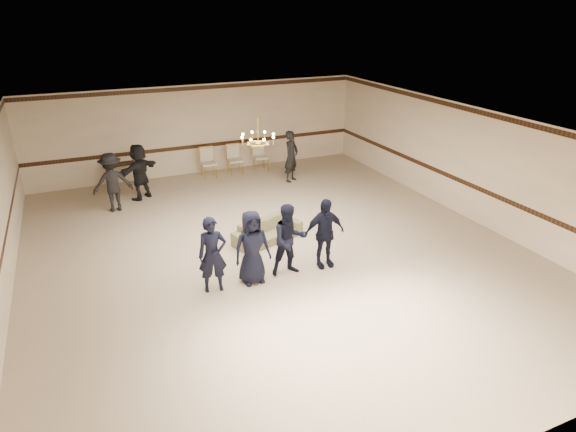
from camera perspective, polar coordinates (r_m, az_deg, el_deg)
name	(u,v)px	position (r m, az deg, el deg)	size (l,w,h in m)	color
room	(274,192)	(12.03, -1.67, 2.83)	(12.01, 14.01, 3.21)	tan
chair_rail	(201,146)	(18.57, -9.96, 7.97)	(12.00, 0.02, 0.14)	#391F11
crown_molding	(197,88)	(18.14, -10.43, 14.31)	(12.00, 0.02, 0.14)	#391F11
chandelier	(258,131)	(12.55, -3.50, 9.76)	(0.94, 0.94, 0.89)	gold
boy_a	(212,255)	(10.73, -8.69, -4.45)	(0.62, 0.41, 1.71)	black
boy_b	(252,247)	(10.96, -4.16, -3.60)	(0.84, 0.54, 1.71)	black
boy_c	(289,240)	(11.26, 0.14, -2.77)	(0.83, 0.65, 1.71)	black
boy_d	(324,233)	(11.62, 4.20, -1.97)	(1.00, 0.42, 1.71)	black
settee	(268,231)	(13.08, -2.36, -1.71)	(1.90, 0.74, 0.56)	olive
adult_left	(112,182)	(15.68, -19.59, 3.69)	(1.16, 0.67, 1.80)	black
adult_mid	(140,172)	(16.42, -16.73, 4.92)	(1.66, 0.53, 1.80)	black
adult_right	(291,156)	(17.35, 0.38, 6.89)	(0.65, 0.43, 1.80)	black
banquet_chair_left	(209,163)	(18.05, -9.14, 6.03)	(0.51, 0.51, 1.06)	beige
banquet_chair_mid	(235,160)	(18.31, -6.11, 6.45)	(0.51, 0.51, 1.06)	beige
banquet_chair_right	(261,157)	(18.63, -3.17, 6.83)	(0.51, 0.51, 1.06)	beige
console_table	(121,175)	(17.80, -18.65, 4.47)	(1.01, 0.43, 0.85)	black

